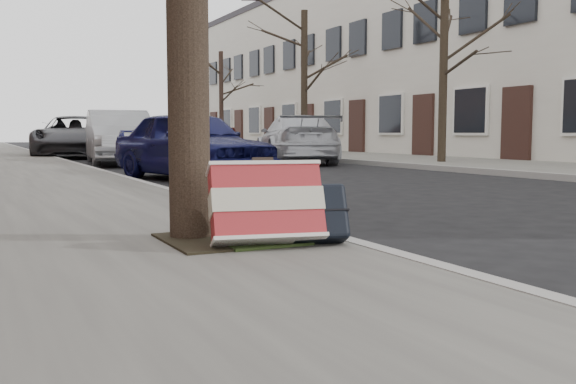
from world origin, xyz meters
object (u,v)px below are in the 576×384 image
suitcase_navy (306,213)px  car_near_mid (119,137)px  suitcase_red (266,204)px  car_near_front (192,145)px

suitcase_navy → car_near_mid: bearing=97.5°
suitcase_red → car_near_front: (1.90, 7.40, 0.25)m
suitcase_red → car_near_mid: bearing=94.8°
car_near_mid → suitcase_red: bearing=-91.7°
suitcase_red → suitcase_navy: 0.28m
suitcase_navy → car_near_front: car_near_front is taller
suitcase_navy → car_near_front: 7.63m
suitcase_navy → car_near_mid: 13.98m
suitcase_red → suitcase_navy: bearing=2.7°
suitcase_red → car_near_mid: car_near_mid is taller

